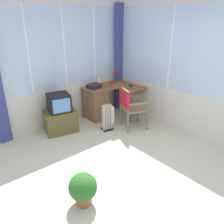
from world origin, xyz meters
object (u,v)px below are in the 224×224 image
tv_on_stand (60,115)px  space_heater (108,117)px  desk_lamp (116,74)px  tv_remote (131,86)px  wooden_armchair (129,103)px  paper_tray (94,86)px  desk (98,102)px  potted_plant (83,188)px  spray_bottle (99,82)px

tv_on_stand → space_heater: bearing=-35.7°
desk_lamp → tv_remote: (0.09, -0.43, -0.23)m
wooden_armchair → space_heater: bearing=150.3°
tv_remote → paper_tray: (-0.73, 0.44, 0.03)m
wooden_armchair → tv_on_stand: wooden_armchair is taller
desk → wooden_armchair: 0.88m
paper_tray → potted_plant: bearing=-129.6°
desk → tv_on_stand: size_ratio=1.47×
desk_lamp → tv_remote: size_ratio=2.44×
tv_remote → tv_on_stand: tv_on_stand is taller
desk_lamp → potted_plant: bearing=-138.6°
desk_lamp → tv_on_stand: size_ratio=0.44×
space_heater → desk: bearing=71.3°
tv_remote → spray_bottle: spray_bottle is taller
desk → spray_bottle: 0.48m
space_heater → paper_tray: bearing=75.8°
wooden_armchair → potted_plant: (-1.96, -1.20, -0.32)m
wooden_armchair → desk_lamp: bearing=64.5°
potted_plant → desk_lamp: bearing=41.4°
spray_bottle → tv_remote: bearing=-42.6°
paper_tray → wooden_armchair: (0.20, -0.93, -0.21)m
desk → potted_plant: 2.72m
desk_lamp → tv_on_stand: desk_lamp is taller
wooden_armchair → potted_plant: 2.32m
space_heater → wooden_armchair: bearing=-29.7°
spray_bottle → space_heater: 1.01m
spray_bottle → space_heater: (-0.35, -0.78, -0.55)m
wooden_armchair → potted_plant: bearing=-148.5°
desk_lamp → potted_plant: 3.27m
desk → wooden_armchair: bearing=-78.6°
tv_remote → spray_bottle: size_ratio=0.69×
potted_plant → wooden_armchair: bearing=31.5°
paper_tray → desk: bearing=-68.3°
desk → space_heater: desk is taller
wooden_armchair → tv_on_stand: size_ratio=1.08×
desk → tv_on_stand: 1.02m
spray_bottle → potted_plant: bearing=-131.4°
desk_lamp → wooden_armchair: desk_lamp is taller
spray_bottle → paper_tray: size_ratio=0.72×
desk_lamp → space_heater: (-0.82, -0.70, -0.68)m
desk → wooden_armchair: size_ratio=1.36×
tv_remote → tv_on_stand: size_ratio=0.18×
paper_tray → potted_plant: paper_tray is taller
paper_tray → spray_bottle: bearing=21.4°
tv_on_stand → potted_plant: tv_on_stand is taller
wooden_armchair → potted_plant: wooden_armchair is taller
space_heater → tv_remote: bearing=16.4°
desk_lamp → tv_remote: bearing=-78.0°
tv_remote → wooden_armchair: size_ratio=0.17×
spray_bottle → wooden_armchair: 1.03m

